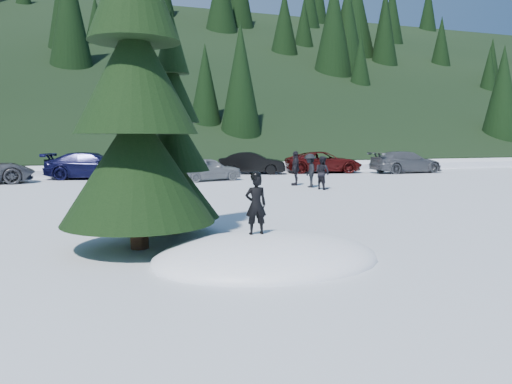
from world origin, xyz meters
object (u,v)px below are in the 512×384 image
object	(u,v)px
adult_0	(322,173)
car_3	(92,166)
adult_2	(310,171)
child_skier	(256,205)
car_7	(406,162)
spruce_short	(173,148)
adult_1	(295,168)
spruce_tall	(136,90)
car_6	(324,162)
car_5	(252,163)
car_4	(207,169)

from	to	relation	value
adult_0	car_3	size ratio (longest dim) A/B	0.29
adult_2	child_skier	bearing A→B (deg)	-15.61
child_skier	car_7	size ratio (longest dim) A/B	0.23
car_3	spruce_short	bearing A→B (deg)	-158.83
adult_1	car_7	world-z (taller)	adult_1
car_3	adult_2	bearing A→B (deg)	-114.94
spruce_tall	adult_0	size ratio (longest dim) A/B	5.68
adult_0	adult_1	distance (m)	2.20
spruce_short	adult_0	size ratio (longest dim) A/B	3.55
adult_0	car_7	world-z (taller)	adult_0
car_6	car_7	bearing A→B (deg)	-97.67
car_3	car_5	size ratio (longest dim) A/B	1.22
spruce_short	adult_1	bearing A→B (deg)	52.80
adult_0	child_skier	bearing A→B (deg)	129.39
adult_1	car_5	size ratio (longest dim) A/B	0.40
car_6	car_3	bearing A→B (deg)	103.88
spruce_tall	car_5	distance (m)	21.95
spruce_tall	adult_2	size ratio (longest dim) A/B	5.42
adult_0	car_3	distance (m)	13.51
car_3	car_7	world-z (taller)	car_3
car_4	spruce_tall	bearing A→B (deg)	147.40
child_skier	adult_2	bearing A→B (deg)	-113.37
adult_0	car_4	bearing A→B (deg)	13.93
child_skier	car_3	xyz separation A→B (m)	(-2.50, 20.64, -0.30)
child_skier	car_6	distance (m)	24.13
car_7	adult_0	bearing A→B (deg)	126.96
spruce_short	car_3	bearing A→B (deg)	94.73
adult_0	adult_2	xyz separation A→B (m)	(-0.13, 1.03, 0.04)
car_7	car_5	bearing A→B (deg)	76.03
car_4	spruce_short	bearing A→B (deg)	149.28
spruce_short	car_3	xyz separation A→B (m)	(-1.46, 17.61, -1.35)
adult_0	car_3	bearing A→B (deg)	27.68
child_skier	car_7	bearing A→B (deg)	-125.90
spruce_tall	adult_0	xyz separation A→B (m)	(9.21, 9.57, -2.56)
child_skier	adult_2	distance (m)	14.12
spruce_short	adult_1	size ratio (longest dim) A/B	3.18
adult_0	spruce_tall	bearing A→B (deg)	118.10
car_3	car_5	xyz separation A→B (m)	(9.81, 0.68, -0.05)
child_skier	car_7	xyz separation A→B (m)	(17.28, 18.89, -0.34)
spruce_tall	adult_0	world-z (taller)	spruce_tall
car_3	car_6	size ratio (longest dim) A/B	1.03
spruce_tall	car_5	world-z (taller)	spruce_tall
child_skier	car_7	world-z (taller)	child_skier
spruce_tall	child_skier	distance (m)	3.46
car_4	car_7	bearing A→B (deg)	-97.30
car_4	car_7	size ratio (longest dim) A/B	0.76
spruce_tall	car_5	bearing A→B (deg)	64.58
adult_2	car_5	bearing A→B (deg)	-167.41
car_4	car_5	xyz separation A→B (m)	(3.97, 3.99, 0.06)
car_7	child_skier	bearing A→B (deg)	137.27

